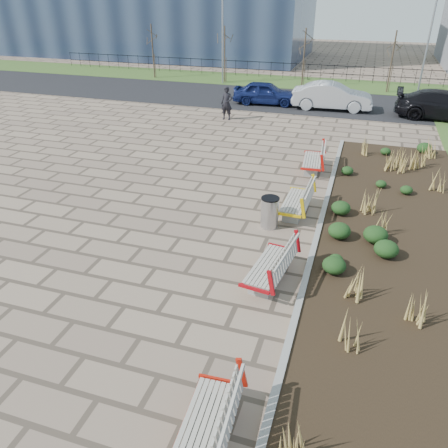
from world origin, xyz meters
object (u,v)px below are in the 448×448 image
(bench_d, at_px, (312,158))
(lamp_east, at_px, (427,48))
(lamp_west, at_px, (223,41))
(litter_bin, at_px, (270,213))
(bench_b, at_px, (269,264))
(car_blue, at_px, (266,93))
(bench_a, at_px, (203,426))
(bench_c, at_px, (296,199))
(pedestrian, at_px, (227,103))
(car_silver, at_px, (332,96))
(car_black, at_px, (445,105))

(bench_d, xyz_separation_m, lamp_east, (5.00, 15.95, 2.54))
(bench_d, height_order, lamp_west, lamp_west)
(litter_bin, bearing_deg, lamp_west, 111.63)
(bench_d, xyz_separation_m, litter_bin, (-0.61, -5.21, -0.01))
(litter_bin, distance_m, lamp_west, 22.90)
(bench_b, relative_size, car_blue, 0.52)
(bench_a, distance_m, bench_c, 8.79)
(pedestrian, bearing_deg, bench_c, -60.99)
(lamp_east, bearing_deg, bench_b, -101.79)
(bench_d, relative_size, litter_bin, 2.15)
(bench_c, height_order, litter_bin, bench_c)
(pedestrian, height_order, car_blue, pedestrian)
(bench_a, relative_size, litter_bin, 2.15)
(litter_bin, distance_m, car_silver, 15.57)
(car_black, height_order, lamp_west, lamp_west)
(car_blue, distance_m, car_black, 10.32)
(pedestrian, xyz_separation_m, lamp_west, (-3.38, 9.67, 2.14))
(lamp_west, bearing_deg, lamp_east, 0.00)
(pedestrian, xyz_separation_m, car_silver, (5.37, 4.08, -0.10))
(litter_bin, bearing_deg, bench_b, -77.68)
(bench_b, bearing_deg, car_blue, 110.80)
(litter_bin, bearing_deg, bench_d, 83.32)
(pedestrian, distance_m, lamp_west, 10.46)
(car_silver, bearing_deg, lamp_west, 54.30)
(bench_c, bearing_deg, car_blue, 108.56)
(bench_d, distance_m, litter_bin, 5.24)
(litter_bin, distance_m, car_blue, 16.09)
(bench_c, distance_m, car_black, 15.27)
(bench_b, distance_m, car_blue, 18.95)
(bench_b, xyz_separation_m, bench_c, (0.00, 3.96, 0.00))
(bench_a, bearing_deg, bench_d, 86.86)
(bench_b, relative_size, lamp_east, 0.35)
(bench_b, height_order, pedestrian, pedestrian)
(pedestrian, height_order, lamp_east, lamp_east)
(pedestrian, distance_m, car_blue, 4.35)
(car_black, bearing_deg, bench_a, 168.36)
(bench_b, relative_size, bench_c, 1.00)
(car_black, bearing_deg, bench_b, 164.68)
(pedestrian, height_order, lamp_west, lamp_west)
(bench_b, bearing_deg, lamp_east, 85.70)
(car_silver, bearing_deg, car_black, -96.23)
(bench_d, bearing_deg, bench_c, -94.39)
(bench_d, xyz_separation_m, car_silver, (-0.26, 10.36, 0.30))
(bench_b, relative_size, pedestrian, 1.17)
(car_black, bearing_deg, litter_bin, 159.64)
(car_blue, bearing_deg, pedestrian, 158.76)
(car_silver, relative_size, lamp_west, 0.79)
(bench_c, xyz_separation_m, bench_d, (0.00, 4.04, 0.00))
(car_silver, height_order, lamp_west, lamp_west)
(bench_a, relative_size, bench_d, 1.00)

